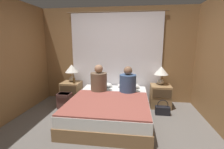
{
  "coord_description": "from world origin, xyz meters",
  "views": [
    {
      "loc": [
        0.49,
        -2.53,
        1.62
      ],
      "look_at": [
        0.0,
        1.03,
        0.89
      ],
      "focal_mm": 26.0,
      "sensor_mm": 36.0,
      "label": 1
    }
  ],
  "objects_px": {
    "nightstand_right": "(160,96)",
    "pillow_left": "(101,85)",
    "pillow_right": "(128,86)",
    "beer_bottle_on_left_stand": "(74,80)",
    "person_left_in_bed": "(99,81)",
    "handbag_on_floor": "(163,110)",
    "bed": "(110,108)",
    "backpack_on_floor": "(65,100)",
    "person_right_in_bed": "(128,82)",
    "lamp_right": "(161,72)",
    "nightstand_left": "(72,92)",
    "lamp_left": "(72,70)"
  },
  "relations": [
    {
      "from": "pillow_left",
      "to": "beer_bottle_on_left_stand",
      "type": "relative_size",
      "value": 2.82
    },
    {
      "from": "pillow_left",
      "to": "lamp_left",
      "type": "bearing_deg",
      "value": 179.75
    },
    {
      "from": "lamp_left",
      "to": "pillow_right",
      "type": "distance_m",
      "value": 1.57
    },
    {
      "from": "nightstand_right",
      "to": "lamp_right",
      "type": "height_order",
      "value": "lamp_right"
    },
    {
      "from": "beer_bottle_on_left_stand",
      "to": "handbag_on_floor",
      "type": "relative_size",
      "value": 0.59
    },
    {
      "from": "lamp_left",
      "to": "person_right_in_bed",
      "type": "distance_m",
      "value": 1.58
    },
    {
      "from": "bed",
      "to": "nightstand_right",
      "type": "xyz_separation_m",
      "value": [
        1.16,
        0.75,
        0.06
      ]
    },
    {
      "from": "nightstand_left",
      "to": "backpack_on_floor",
      "type": "xyz_separation_m",
      "value": [
        -0.02,
        -0.41,
        -0.07
      ]
    },
    {
      "from": "beer_bottle_on_left_stand",
      "to": "handbag_on_floor",
      "type": "bearing_deg",
      "value": -9.19
    },
    {
      "from": "beer_bottle_on_left_stand",
      "to": "handbag_on_floor",
      "type": "xyz_separation_m",
      "value": [
        2.19,
        -0.35,
        -0.53
      ]
    },
    {
      "from": "bed",
      "to": "lamp_right",
      "type": "bearing_deg",
      "value": 35.5
    },
    {
      "from": "pillow_left",
      "to": "lamp_right",
      "type": "bearing_deg",
      "value": 0.13
    },
    {
      "from": "nightstand_left",
      "to": "handbag_on_floor",
      "type": "relative_size",
      "value": 1.6
    },
    {
      "from": "bed",
      "to": "pillow_right",
      "type": "distance_m",
      "value": 0.94
    },
    {
      "from": "nightstand_right",
      "to": "handbag_on_floor",
      "type": "xyz_separation_m",
      "value": [
        -0.01,
        -0.46,
        -0.17
      ]
    },
    {
      "from": "person_right_in_bed",
      "to": "pillow_left",
      "type": "bearing_deg",
      "value": 151.35
    },
    {
      "from": "lamp_right",
      "to": "pillow_left",
      "type": "distance_m",
      "value": 1.57
    },
    {
      "from": "beer_bottle_on_left_stand",
      "to": "person_right_in_bed",
      "type": "bearing_deg",
      "value": -8.18
    },
    {
      "from": "nightstand_left",
      "to": "person_right_in_bed",
      "type": "relative_size",
      "value": 0.89
    },
    {
      "from": "bed",
      "to": "nightstand_right",
      "type": "height_order",
      "value": "nightstand_right"
    },
    {
      "from": "lamp_right",
      "to": "pillow_left",
      "type": "xyz_separation_m",
      "value": [
        -1.52,
        -0.0,
        -0.38
      ]
    },
    {
      "from": "nightstand_left",
      "to": "handbag_on_floor",
      "type": "distance_m",
      "value": 2.37
    },
    {
      "from": "lamp_left",
      "to": "handbag_on_floor",
      "type": "bearing_deg",
      "value": -13.32
    },
    {
      "from": "bed",
      "to": "nightstand_left",
      "type": "xyz_separation_m",
      "value": [
        -1.16,
        0.75,
        0.06
      ]
    },
    {
      "from": "lamp_left",
      "to": "person_right_in_bed",
      "type": "relative_size",
      "value": 0.74
    },
    {
      "from": "person_left_in_bed",
      "to": "backpack_on_floor",
      "type": "relative_size",
      "value": 1.73
    },
    {
      "from": "person_right_in_bed",
      "to": "handbag_on_floor",
      "type": "relative_size",
      "value": 1.8
    },
    {
      "from": "lamp_right",
      "to": "handbag_on_floor",
      "type": "bearing_deg",
      "value": -91.03
    },
    {
      "from": "pillow_left",
      "to": "backpack_on_floor",
      "type": "xyz_separation_m",
      "value": [
        -0.83,
        -0.49,
        -0.28
      ]
    },
    {
      "from": "pillow_right",
      "to": "beer_bottle_on_left_stand",
      "type": "bearing_deg",
      "value": -172.2
    },
    {
      "from": "nightstand_left",
      "to": "nightstand_right",
      "type": "height_order",
      "value": "same"
    },
    {
      "from": "backpack_on_floor",
      "to": "handbag_on_floor",
      "type": "height_order",
      "value": "backpack_on_floor"
    },
    {
      "from": "bed",
      "to": "pillow_right",
      "type": "height_order",
      "value": "pillow_right"
    },
    {
      "from": "handbag_on_floor",
      "to": "bed",
      "type": "bearing_deg",
      "value": -166.29
    },
    {
      "from": "lamp_left",
      "to": "beer_bottle_on_left_stand",
      "type": "xyz_separation_m",
      "value": [
        0.13,
        -0.19,
        -0.24
      ]
    },
    {
      "from": "person_right_in_bed",
      "to": "backpack_on_floor",
      "type": "height_order",
      "value": "person_right_in_bed"
    },
    {
      "from": "nightstand_right",
      "to": "pillow_left",
      "type": "xyz_separation_m",
      "value": [
        -1.52,
        0.08,
        0.22
      ]
    },
    {
      "from": "bed",
      "to": "nightstand_left",
      "type": "distance_m",
      "value": 1.38
    },
    {
      "from": "nightstand_right",
      "to": "person_right_in_bed",
      "type": "bearing_deg",
      "value": -158.96
    },
    {
      "from": "bed",
      "to": "handbag_on_floor",
      "type": "bearing_deg",
      "value": 13.71
    },
    {
      "from": "bed",
      "to": "backpack_on_floor",
      "type": "xyz_separation_m",
      "value": [
        -1.19,
        0.34,
        -0.0
      ]
    },
    {
      "from": "pillow_left",
      "to": "pillow_right",
      "type": "relative_size",
      "value": 1.0
    },
    {
      "from": "lamp_right",
      "to": "bed",
      "type": "bearing_deg",
      "value": -144.5
    },
    {
      "from": "pillow_right",
      "to": "person_left_in_bed",
      "type": "bearing_deg",
      "value": -150.69
    },
    {
      "from": "person_left_in_bed",
      "to": "beer_bottle_on_left_stand",
      "type": "bearing_deg",
      "value": 164.02
    },
    {
      "from": "nightstand_left",
      "to": "beer_bottle_on_left_stand",
      "type": "relative_size",
      "value": 2.73
    },
    {
      "from": "lamp_left",
      "to": "lamp_right",
      "type": "bearing_deg",
      "value": 0.0
    },
    {
      "from": "pillow_right",
      "to": "handbag_on_floor",
      "type": "relative_size",
      "value": 1.65
    },
    {
      "from": "nightstand_right",
      "to": "pillow_right",
      "type": "bearing_deg",
      "value": 174.31
    },
    {
      "from": "person_left_in_bed",
      "to": "backpack_on_floor",
      "type": "bearing_deg",
      "value": -173.3
    }
  ]
}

